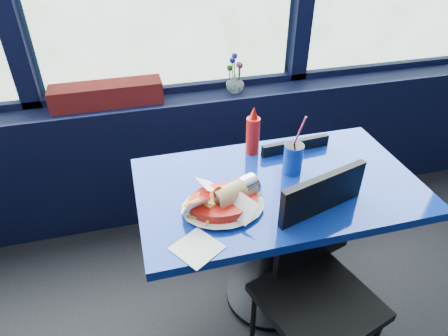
{
  "coord_description": "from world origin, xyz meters",
  "views": [
    {
      "loc": [
        -0.27,
        0.75,
        1.78
      ],
      "look_at": [
        0.05,
        1.98,
        0.89
      ],
      "focal_mm": 32.0,
      "sensor_mm": 36.0,
      "label": 1
    }
  ],
  "objects_px": {
    "flower_vase": "(235,81)",
    "ketchup_bottle": "(253,133)",
    "chair_near_front": "(317,272)",
    "food_basket": "(225,201)",
    "soda_cup": "(293,158)",
    "planter_box": "(107,94)",
    "near_table": "(276,215)",
    "chair_near_back": "(283,185)"
  },
  "relations": [
    {
      "from": "near_table",
      "to": "chair_near_back",
      "type": "relative_size",
      "value": 1.49
    },
    {
      "from": "soda_cup",
      "to": "planter_box",
      "type": "bearing_deg",
      "value": 133.87
    },
    {
      "from": "chair_near_front",
      "to": "ketchup_bottle",
      "type": "height_order",
      "value": "ketchup_bottle"
    },
    {
      "from": "near_table",
      "to": "ketchup_bottle",
      "type": "bearing_deg",
      "value": 97.12
    },
    {
      "from": "chair_near_front",
      "to": "food_basket",
      "type": "height_order",
      "value": "chair_near_front"
    },
    {
      "from": "chair_near_front",
      "to": "planter_box",
      "type": "distance_m",
      "value": 1.43
    },
    {
      "from": "flower_vase",
      "to": "food_basket",
      "type": "height_order",
      "value": "flower_vase"
    },
    {
      "from": "planter_box",
      "to": "flower_vase",
      "type": "xyz_separation_m",
      "value": [
        0.72,
        -0.02,
        0.01
      ]
    },
    {
      "from": "near_table",
      "to": "chair_near_front",
      "type": "xyz_separation_m",
      "value": [
        0.06,
        -0.32,
        -0.04
      ]
    },
    {
      "from": "chair_near_front",
      "to": "chair_near_back",
      "type": "relative_size",
      "value": 1.14
    },
    {
      "from": "ketchup_bottle",
      "to": "near_table",
      "type": "bearing_deg",
      "value": -82.88
    },
    {
      "from": "near_table",
      "to": "planter_box",
      "type": "bearing_deg",
      "value": 128.08
    },
    {
      "from": "ketchup_bottle",
      "to": "chair_near_front",
      "type": "bearing_deg",
      "value": -80.88
    },
    {
      "from": "near_table",
      "to": "flower_vase",
      "type": "distance_m",
      "value": 0.89
    },
    {
      "from": "near_table",
      "to": "food_basket",
      "type": "distance_m",
      "value": 0.36
    },
    {
      "from": "flower_vase",
      "to": "ketchup_bottle",
      "type": "height_order",
      "value": "flower_vase"
    },
    {
      "from": "near_table",
      "to": "soda_cup",
      "type": "xyz_separation_m",
      "value": [
        0.09,
        0.07,
        0.25
      ]
    },
    {
      "from": "food_basket",
      "to": "soda_cup",
      "type": "relative_size",
      "value": 1.04
    },
    {
      "from": "flower_vase",
      "to": "soda_cup",
      "type": "relative_size",
      "value": 0.79
    },
    {
      "from": "ketchup_bottle",
      "to": "soda_cup",
      "type": "distance_m",
      "value": 0.23
    },
    {
      "from": "chair_near_back",
      "to": "planter_box",
      "type": "relative_size",
      "value": 1.34
    },
    {
      "from": "near_table",
      "to": "soda_cup",
      "type": "bearing_deg",
      "value": 38.39
    },
    {
      "from": "chair_near_front",
      "to": "ketchup_bottle",
      "type": "relative_size",
      "value": 3.85
    },
    {
      "from": "near_table",
      "to": "planter_box",
      "type": "distance_m",
      "value": 1.14
    },
    {
      "from": "flower_vase",
      "to": "chair_near_front",
      "type": "bearing_deg",
      "value": -89.3
    },
    {
      "from": "chair_near_front",
      "to": "planter_box",
      "type": "bearing_deg",
      "value": 105.83
    },
    {
      "from": "near_table",
      "to": "food_basket",
      "type": "xyz_separation_m",
      "value": [
        -0.27,
        -0.1,
        0.22
      ]
    },
    {
      "from": "ketchup_bottle",
      "to": "soda_cup",
      "type": "xyz_separation_m",
      "value": [
        0.12,
        -0.2,
        -0.03
      ]
    },
    {
      "from": "flower_vase",
      "to": "ketchup_bottle",
      "type": "bearing_deg",
      "value": -97.88
    },
    {
      "from": "near_table",
      "to": "ketchup_bottle",
      "type": "relative_size",
      "value": 5.03
    },
    {
      "from": "food_basket",
      "to": "soda_cup",
      "type": "bearing_deg",
      "value": 28.14
    },
    {
      "from": "near_table",
      "to": "ketchup_bottle",
      "type": "distance_m",
      "value": 0.39
    },
    {
      "from": "flower_vase",
      "to": "soda_cup",
      "type": "distance_m",
      "value": 0.77
    },
    {
      "from": "flower_vase",
      "to": "ketchup_bottle",
      "type": "xyz_separation_m",
      "value": [
        -0.08,
        -0.57,
        -0.01
      ]
    },
    {
      "from": "food_basket",
      "to": "soda_cup",
      "type": "distance_m",
      "value": 0.39
    },
    {
      "from": "planter_box",
      "to": "ketchup_bottle",
      "type": "relative_size",
      "value": 2.52
    },
    {
      "from": "chair_near_front",
      "to": "planter_box",
      "type": "relative_size",
      "value": 1.53
    },
    {
      "from": "ketchup_bottle",
      "to": "flower_vase",
      "type": "bearing_deg",
      "value": 82.12
    },
    {
      "from": "chair_near_back",
      "to": "food_basket",
      "type": "xyz_separation_m",
      "value": [
        -0.45,
        -0.43,
        0.33
      ]
    },
    {
      "from": "near_table",
      "to": "soda_cup",
      "type": "distance_m",
      "value": 0.28
    },
    {
      "from": "planter_box",
      "to": "food_basket",
      "type": "xyz_separation_m",
      "value": [
        0.41,
        -0.96,
        -0.07
      ]
    },
    {
      "from": "food_basket",
      "to": "chair_near_back",
      "type": "bearing_deg",
      "value": 46.62
    }
  ]
}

